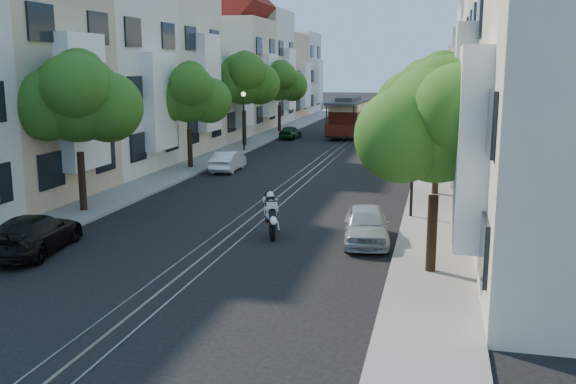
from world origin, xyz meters
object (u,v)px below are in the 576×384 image
Objects in this scene: lamp_west at (244,112)px; parked_car_e_near at (366,225)px; tree_e_a at (439,127)px; tree_w_c at (244,80)px; parked_car_e_far at (397,145)px; tree_e_d at (441,81)px; parked_car_w_mid at (228,161)px; parked_car_e_mid at (410,158)px; cable_car at (348,115)px; parked_car_w_near at (34,234)px; tree_w_d at (280,82)px; lamp_east at (413,149)px; sportbike_rider at (271,211)px; tree_e_b at (441,96)px; tree_w_b at (189,95)px; tree_e_c at (441,90)px; tree_w_a at (78,100)px; parked_car_w_far at (290,132)px.

parked_car_e_near is (11.24, -21.95, -2.20)m from lamp_west.
tree_e_a is 31.49m from tree_w_c.
tree_e_d is at bearing 61.66° from parked_car_e_far.
parked_car_w_mid is (-9.14, -10.40, 0.02)m from parked_car_e_far.
parked_car_e_near is at bearing -88.51° from parked_car_e_mid.
tree_e_a is 37.84m from cable_car.
parked_car_w_near reaches higher than parked_car_w_mid.
tree_w_d reaches higher than tree_e_a.
lamp_east is at bearing -67.20° from tree_w_d.
tree_w_d is at bearing 83.44° from sportbike_rider.
tree_e_b is 0.98× the size of tree_e_d.
tree_e_b is at bearing 90.00° from tree_e_a.
parked_car_e_mid is (-0.70, 13.59, -2.28)m from lamp_east.
parked_car_e_far reaches higher than parked_car_e_mid.
tree_w_b is at bearing 160.85° from tree_e_b.
tree_e_c is 0.98× the size of tree_w_a.
tree_e_d is 3.10× the size of sportbike_rider.
tree_w_d reaches higher than parked_car_w_mid.
tree_e_b is 30.60m from tree_w_d.
parked_car_w_near is at bearing -85.03° from tree_w_b.
parked_car_e_mid is at bearing -55.28° from tree_w_d.
sportbike_rider is at bearing -158.89° from parked_car_w_near.
tree_w_d reaches higher than parked_car_e_mid.
lamp_west is 24.76m from parked_car_e_near.
parked_car_e_near is (12.07, -35.92, -3.95)m from tree_w_d.
cable_car is 38.00m from parked_car_w_near.
parked_car_e_near is at bearing -104.60° from tree_e_b.
tree_e_d reaches higher than cable_car.
cable_car is (6.64, 31.95, -2.87)m from tree_w_a.
lamp_west is at bearing 118.45° from tree_e_a.
tree_w_b is at bearing 143.42° from lamp_east.
parked_car_w_near is at bearing -115.40° from parked_car_e_far.
parked_car_w_far is at bearing -98.95° from parked_car_w_near.
tree_e_d is 1.89× the size of parked_car_w_mid.
tree_w_c is at bearing -157.38° from tree_e_d.
tree_e_d is (0.00, 11.00, 0.27)m from tree_e_c.
tree_e_a is 1.90× the size of parked_car_w_far.
tree_e_b reaches higher than parked_car_e_near.
tree_w_b is 1.65× the size of parked_car_e_near.
parked_car_e_mid is 0.82× the size of parked_car_e_far.
tree_w_d is at bearing -64.39° from parked_car_w_far.
tree_w_b reaches higher than parked_car_e_far.
tree_e_b is 15.25m from tree_w_b.
cable_car is at bearing 159.20° from tree_e_d.
tree_w_d is at bearing 90.00° from tree_w_a.
parked_car_e_near is 32.56m from parked_car_w_far.
parked_car_e_far is (-2.86, 27.16, -3.82)m from tree_e_a.
lamp_west is at bearing 84.03° from tree_w_b.
tree_e_a is 28.51m from lamp_west.
tree_w_a is 1.03× the size of tree_w_d.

